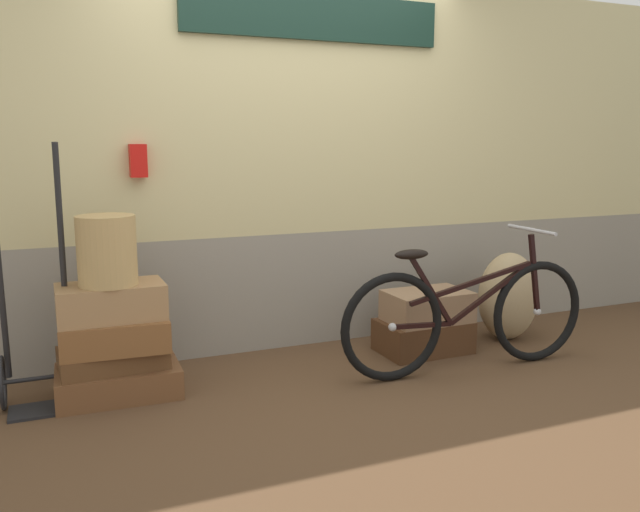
# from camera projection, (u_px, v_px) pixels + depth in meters

# --- Properties ---
(ground) EXTENTS (9.49, 5.20, 0.06)m
(ground) POSITION_uv_depth(u_px,v_px,m) (336.00, 386.00, 3.94)
(ground) COLOR #513823
(station_building) EXTENTS (7.49, 0.74, 2.52)m
(station_building) POSITION_uv_depth(u_px,v_px,m) (288.00, 165.00, 4.49)
(station_building) COLOR gray
(station_building) RESTS_ON ground
(suitcase_0) EXTENTS (0.68, 0.44, 0.17)m
(suitcase_0) POSITION_uv_depth(u_px,v_px,m) (119.00, 381.00, 3.70)
(suitcase_0) COLOR brown
(suitcase_0) RESTS_ON ground
(suitcase_1) EXTENTS (0.60, 0.40, 0.11)m
(suitcase_1) POSITION_uv_depth(u_px,v_px,m) (113.00, 358.00, 3.68)
(suitcase_1) COLOR brown
(suitcase_1) RESTS_ON suitcase_0
(suitcase_2) EXTENTS (0.60, 0.40, 0.17)m
(suitcase_2) POSITION_uv_depth(u_px,v_px,m) (115.00, 335.00, 3.64)
(suitcase_2) COLOR brown
(suitcase_2) RESTS_ON suitcase_1
(suitcase_3) EXTENTS (0.58, 0.33, 0.20)m
(suitcase_3) POSITION_uv_depth(u_px,v_px,m) (111.00, 302.00, 3.62)
(suitcase_3) COLOR #9E754C
(suitcase_3) RESTS_ON suitcase_2
(suitcase_4) EXTENTS (0.61, 0.41, 0.22)m
(suitcase_4) POSITION_uv_depth(u_px,v_px,m) (423.00, 336.00, 4.48)
(suitcase_4) COLOR #4C2D19
(suitcase_4) RESTS_ON ground
(suitcase_5) EXTENTS (0.56, 0.37, 0.21)m
(suitcase_5) POSITION_uv_depth(u_px,v_px,m) (427.00, 306.00, 4.44)
(suitcase_5) COLOR #937051
(suitcase_5) RESTS_ON suitcase_4
(wicker_basket) EXTENTS (0.32, 0.32, 0.38)m
(wicker_basket) POSITION_uv_depth(u_px,v_px,m) (107.00, 250.00, 3.55)
(wicker_basket) COLOR tan
(wicker_basket) RESTS_ON suitcase_3
(luggage_trolley) EXTENTS (0.40, 0.37, 1.42)m
(luggage_trolley) POSITION_uv_depth(u_px,v_px,m) (38.00, 347.00, 3.52)
(luggage_trolley) COLOR black
(luggage_trolley) RESTS_ON ground
(burlap_sack) EXTENTS (0.45, 0.38, 0.64)m
(burlap_sack) POSITION_uv_depth(u_px,v_px,m) (508.00, 296.00, 4.73)
(burlap_sack) COLOR tan
(burlap_sack) RESTS_ON ground
(bicycle) EXTENTS (1.72, 0.46, 0.89)m
(bicycle) POSITION_uv_depth(u_px,v_px,m) (467.00, 316.00, 4.07)
(bicycle) COLOR black
(bicycle) RESTS_ON ground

